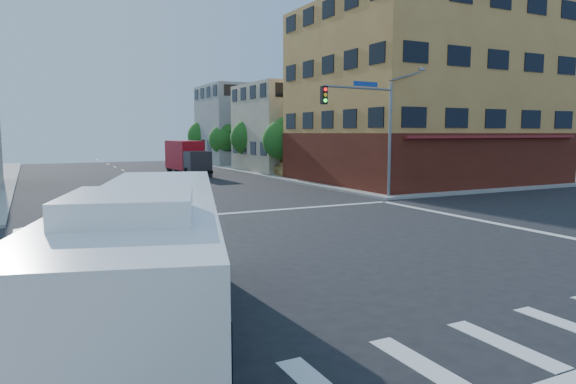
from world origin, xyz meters
name	(u,v)px	position (x,y,z in m)	size (l,w,h in m)	color
ground	(330,252)	(0.00, 0.00, 0.00)	(120.00, 120.00, 0.00)	black
sidewalk_ne	(424,165)	(35.00, 35.00, 0.07)	(50.00, 50.00, 0.15)	gray
corner_building_ne	(422,110)	(19.99, 18.48, 5.89)	(18.10, 15.44, 14.00)	#C79347
building_east_near	(301,128)	(16.98, 33.98, 4.51)	(12.06, 10.06, 9.00)	beige
building_east_far	(250,125)	(16.98, 47.98, 5.01)	(12.06, 10.06, 10.00)	#9A9995
signal_mast_ne	(369,117)	(9.08, 10.62, 4.98)	(7.91, 1.13, 8.07)	slate
street_tree_a	(283,138)	(11.90, 27.92, 3.59)	(3.60, 3.60, 5.53)	#332312
street_tree_b	(249,135)	(11.90, 35.92, 3.75)	(3.80, 3.80, 5.79)	#332312
street_tree_c	(224,138)	(11.90, 43.92, 3.46)	(3.40, 3.40, 5.29)	#332312
street_tree_d	(204,134)	(11.90, 51.92, 3.88)	(4.00, 4.00, 6.03)	#332312
transit_bus	(151,264)	(-6.98, -4.96, 1.58)	(5.37, 11.11, 3.23)	black
box_truck	(187,159)	(4.50, 33.52, 1.58)	(2.68, 7.40, 3.26)	#28282E
parked_car	(290,169)	(11.96, 26.51, 0.75)	(1.77, 4.40, 1.50)	#D5AA52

